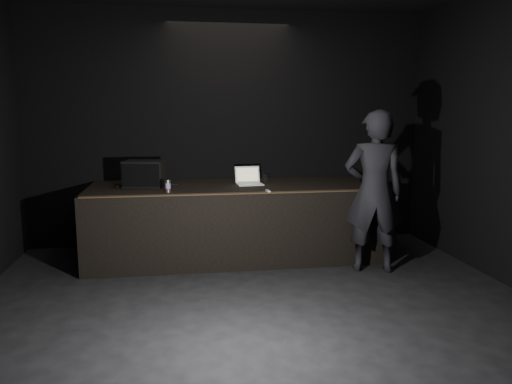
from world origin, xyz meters
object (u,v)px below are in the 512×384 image
object	(u,v)px
stage_monitor	(145,174)
laptop	(249,180)
beer_can	(168,186)
person	(374,192)
stage_riser	(236,220)

from	to	relation	value
stage_monitor	laptop	xyz separation A→B (m)	(1.43, 0.01, -0.11)
stage_monitor	beer_can	size ratio (longest dim) A/B	3.85
person	beer_can	bearing A→B (deg)	3.10
beer_can	laptop	bearing A→B (deg)	25.76
person	laptop	bearing A→B (deg)	-21.48
laptop	stage_monitor	bearing A→B (deg)	175.35
laptop	beer_can	world-z (taller)	laptop
stage_monitor	laptop	bearing A→B (deg)	13.33
beer_can	person	world-z (taller)	person
laptop	person	bearing A→B (deg)	-40.28
laptop	person	size ratio (longest dim) A/B	0.19
stage_riser	beer_can	xyz separation A→B (m)	(-0.91, -0.46, 0.58)
stage_riser	laptop	bearing A→B (deg)	20.89
stage_monitor	person	xyz separation A→B (m)	(2.87, -1.02, -0.16)
stage_monitor	beer_can	bearing A→B (deg)	-46.03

